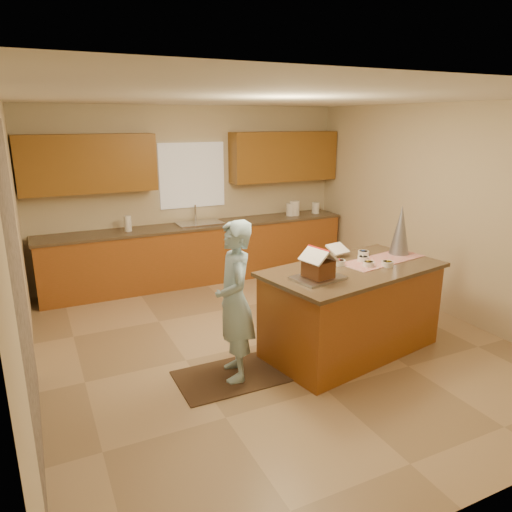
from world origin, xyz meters
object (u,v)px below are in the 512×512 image
island_base (351,311)px  boy (235,301)px  tinsel_tree (401,230)px  gingerbread_house (318,266)px

island_base → boy: boy is taller
tinsel_tree → gingerbread_house: size_ratio=1.69×
island_base → tinsel_tree: (0.80, 0.20, 0.79)m
tinsel_tree → island_base: bearing=-165.6°
tinsel_tree → gingerbread_house: (-1.35, -0.36, -0.15)m
tinsel_tree → boy: (-2.17, -0.18, -0.45)m
boy → island_base: bearing=101.5°
island_base → boy: 1.42m
tinsel_tree → gingerbread_house: tinsel_tree is taller
gingerbread_house → boy: bearing=167.1°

